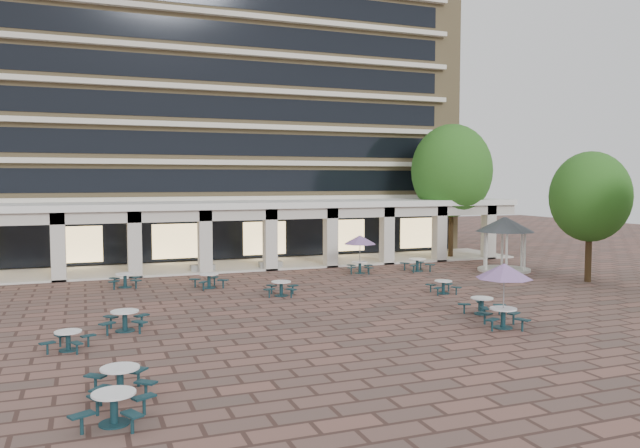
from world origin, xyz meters
The scene contains 20 objects.
ground centered at (0.00, 0.00, 0.00)m, with size 120.00×120.00×0.00m, color brown.
apartment_building centered at (0.00, 25.47, 12.60)m, with size 40.00×15.50×25.20m.
retail_arcade centered at (0.00, 14.80, 3.00)m, with size 42.00×6.60×4.40m.
picnic_table_0 centered at (-8.33, -8.97, 0.47)m, with size 1.87×1.87×0.79m.
picnic_table_1 centered at (-8.58, -10.99, 0.47)m, with size 2.09×2.09×0.78m.
picnic_table_3 centered at (6.96, -3.76, 0.43)m, with size 1.94×1.94×0.73m.
picnic_table_5 centered at (-9.74, -3.64, 0.41)m, with size 1.84×1.84×0.68m.
picnic_table_6 centered at (6.23, -6.20, 2.16)m, with size 2.21×2.21×2.55m.
picnic_table_7 centered at (8.06, 1.10, 0.41)m, with size 1.70×1.70×0.68m.
picnic_table_8 centered at (-7.76, -1.45, 0.48)m, with size 1.98×1.98×0.80m.
picnic_table_9 centered at (-2.88, 7.08, 0.46)m, with size 1.99×1.99×0.78m.
picnic_table_10 centered at (0.08, 3.45, 0.45)m, with size 2.03×2.03×0.75m.
picnic_table_11 centered at (6.98, 9.07, 2.02)m, with size 2.06×2.06×2.38m.
picnic_table_12 centered at (-7.12, 8.84, 0.46)m, with size 1.81×1.81×0.77m.
picnic_table_13 centered at (10.79, 8.56, 0.48)m, with size 1.83×1.83×0.81m.
gazebo centered at (16.07, 6.68, 2.61)m, with size 3.73×3.73×3.47m.
tree_east_a centered at (17.86, 1.40, 4.88)m, with size 4.49×4.49×7.47m.
tree_east_c centered at (16.56, 13.68, 6.53)m, with size 6.00×6.00×9.99m.
planter_left centered at (-2.19, 12.90, 0.44)m, with size 1.50×0.64×1.17m.
planter_right centered at (2.27, 12.90, 0.48)m, with size 1.50×0.62×1.23m.
Camera 1 is at (-9.15, -26.29, 5.81)m, focal length 35.00 mm.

